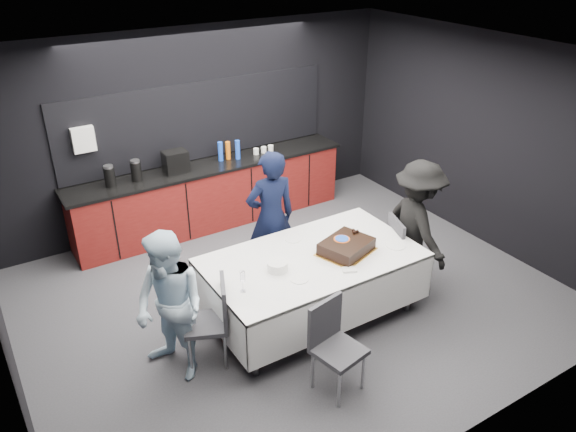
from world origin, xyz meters
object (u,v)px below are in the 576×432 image
object	(u,v)px
cake_assembly	(346,247)
plate_stack	(277,266)
champagne_flute	(243,278)
chair_left	(214,316)
person_left	(170,308)
chair_right	(403,248)
person_right	(417,226)
party_table	(312,267)
chair_near	(333,340)
person_center	(271,218)

from	to	relation	value
cake_assembly	plate_stack	bearing A→B (deg)	173.87
champagne_flute	chair_left	world-z (taller)	champagne_flute
cake_assembly	person_left	distance (m)	2.00
chair_right	person_right	bearing A→B (deg)	-20.31
plate_stack	chair_left	xyz separation A→B (m)	(-0.77, -0.05, -0.30)
champagne_flute	chair_right	bearing A→B (deg)	2.44
party_table	chair_right	world-z (taller)	chair_right
chair_near	person_left	bearing A→B (deg)	141.68
person_center	chair_near	bearing A→B (deg)	84.47
party_table	person_center	size ratio (longest dim) A/B	1.37
chair_near	party_table	bearing A→B (deg)	66.24
chair_right	party_table	bearing A→B (deg)	176.20
chair_left	chair_right	size ratio (longest dim) A/B	1.00
person_left	plate_stack	bearing A→B (deg)	69.72
cake_assembly	champagne_flute	xyz separation A→B (m)	(-1.30, -0.06, 0.09)
chair_left	cake_assembly	bearing A→B (deg)	-1.30
party_table	person_left	world-z (taller)	person_left
plate_stack	chair_near	world-z (taller)	chair_near
plate_stack	person_right	size ratio (longest dim) A/B	0.13
person_center	plate_stack	bearing A→B (deg)	71.09
cake_assembly	person_left	world-z (taller)	person_left
plate_stack	champagne_flute	bearing A→B (deg)	-163.18
party_table	chair_right	xyz separation A→B (m)	(1.25, -0.08, -0.11)
person_left	chair_near	bearing A→B (deg)	30.73
chair_left	chair_near	size ratio (longest dim) A/B	1.00
person_right	plate_stack	bearing A→B (deg)	97.41
champagne_flute	person_left	size ratio (longest dim) A/B	0.14
chair_near	person_right	world-z (taller)	person_right
cake_assembly	chair_right	size ratio (longest dim) A/B	0.75
person_left	chair_left	bearing A→B (deg)	63.73
chair_left	person_left	xyz separation A→B (m)	(-0.41, 0.04, 0.24)
party_table	person_left	distance (m)	1.65
party_table	person_left	bearing A→B (deg)	-178.41
cake_assembly	person_right	distance (m)	1.03
champagne_flute	chair_right	xyz separation A→B (m)	(2.19, 0.09, -0.40)
plate_stack	party_table	bearing A→B (deg)	3.97
chair_left	party_table	bearing A→B (deg)	3.91
party_table	chair_near	distance (m)	1.09
cake_assembly	chair_near	xyz separation A→B (m)	(-0.80, -0.88, -0.32)
champagne_flute	person_left	xyz separation A→B (m)	(-0.70, 0.13, -0.16)
plate_stack	person_center	size ratio (longest dim) A/B	0.13
chair_left	plate_stack	bearing A→B (deg)	3.87
champagne_flute	person_center	distance (m)	1.43
cake_assembly	chair_near	size ratio (longest dim) A/B	0.75
party_table	plate_stack	xyz separation A→B (m)	(-0.46, -0.03, 0.19)
chair_near	chair_left	bearing A→B (deg)	130.90
cake_assembly	person_center	world-z (taller)	person_center
plate_stack	person_center	xyz separation A→B (m)	(0.47, 0.93, 0.02)
party_table	plate_stack	size ratio (longest dim) A/B	10.80
champagne_flute	person_right	xyz separation A→B (m)	(2.33, 0.04, -0.13)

